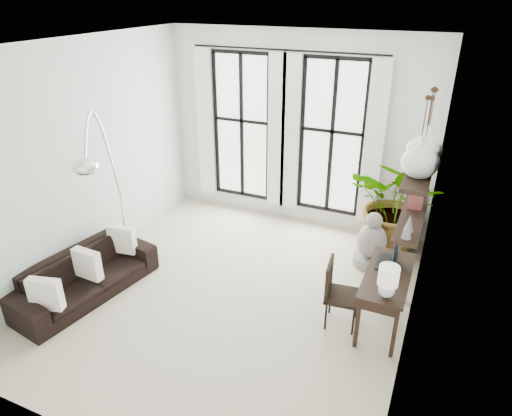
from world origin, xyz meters
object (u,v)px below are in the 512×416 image
Objects in this scene: desk at (387,279)px; plant at (399,205)px; buddha at (371,243)px; desk_chair at (337,289)px; sofa at (84,276)px; arc_lamp at (100,152)px.

plant is at bearing 94.34° from desk.
desk_chair is at bearing -95.34° from buddha.
desk_chair reaches higher than sofa.
sofa is 3.89m from desk.
desk_chair is at bearing 4.67° from arc_lamp.
plant is 1.80× the size of desk_chair.
buddha reaches higher than sofa.
buddha is at bearing 28.21° from arc_lamp.
buddha is at bearing -46.18° from sofa.
arc_lamp is (-3.50, -2.33, 1.09)m from plant.
sofa is at bearing -172.55° from desk_chair.
desk is 1.40× the size of buddha.
sofa is 1.64× the size of desk.
buddha is (0.14, 1.49, -0.13)m from desk_chair.
desk_chair and buddha have the same top height.
sofa is 3.31m from desk_chair.
desk_chair is (-0.39, -2.08, -0.28)m from plant.
plant is 1.91m from desk.
sofa is 1.27× the size of plant.
desk reaches higher than buddha.
buddha is at bearing 78.44° from desk_chair.
desk reaches higher than sofa.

